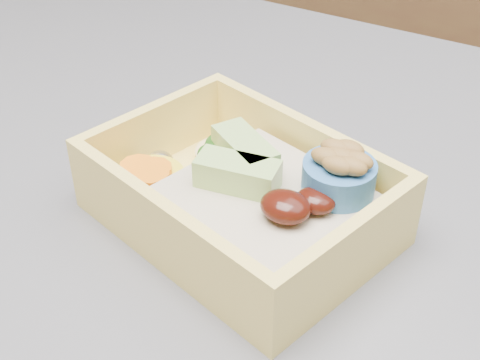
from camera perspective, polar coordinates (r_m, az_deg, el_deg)
The scene contains 1 object.
bento_box at distance 0.38m, azimuth 0.75°, elevation -1.51°, with size 0.19×0.16×0.06m.
Camera 1 is at (-0.00, -0.25, 1.17)m, focal length 50.00 mm.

